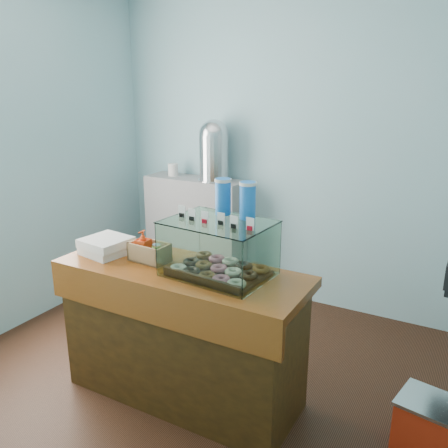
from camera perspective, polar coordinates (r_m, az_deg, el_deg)
The scene contains 9 objects.
ground at distance 3.55m, azimuth -2.44°, elevation -17.58°, with size 3.50×3.50×0.00m, color black.
room_shell at distance 2.93m, azimuth -2.35°, elevation 10.97°, with size 3.54×3.04×2.82m.
counter at distance 3.12m, azimuth -5.06°, elevation -12.91°, with size 1.60×0.60×0.90m.
back_shelf at distance 4.75m, azimuth -3.44°, elevation -0.99°, with size 1.00×0.32×1.10m, color gray.
display_case at distance 2.80m, azimuth -0.22°, elevation -2.62°, with size 0.63×0.49×0.55m.
condiment_crate at distance 3.06m, azimuth -9.12°, elevation -3.14°, with size 0.26×0.17×0.19m.
pastry_boxes at distance 3.24m, azimuth -13.96°, elevation -2.56°, with size 0.32×0.32×0.11m.
coffee_urn at distance 4.45m, azimuth -1.20°, elevation 9.03°, with size 0.31×0.31×0.57m.
red_cooler at distance 3.07m, azimuth 23.74°, elevation -21.59°, with size 0.42×0.35×0.33m.
Camera 1 is at (1.55, -2.48, 2.01)m, focal length 38.00 mm.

